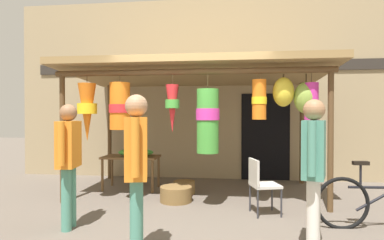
{
  "coord_description": "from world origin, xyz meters",
  "views": [
    {
      "loc": [
        0.68,
        -5.1,
        1.5
      ],
      "look_at": [
        -0.14,
        1.4,
        1.4
      ],
      "focal_mm": 30.64,
      "sensor_mm": 36.0,
      "label": 1
    }
  ],
  "objects": [
    {
      "name": "ground_plane",
      "position": [
        0.0,
        0.0,
        0.0
      ],
      "size": [
        30.0,
        30.0,
        0.0
      ],
      "primitive_type": "plane",
      "color": "#60564C"
    },
    {
      "name": "shop_facade",
      "position": [
        0.01,
        2.76,
        2.13
      ],
      "size": [
        9.21,
        0.29,
        4.26
      ],
      "color": "#9E8966",
      "rests_on": "ground_plane"
    },
    {
      "name": "market_stall_canopy",
      "position": [
        -0.03,
        1.0,
        2.11
      ],
      "size": [
        4.91,
        2.66,
        2.47
      ],
      "color": "brown",
      "rests_on": "ground_plane"
    },
    {
      "name": "display_table",
      "position": [
        -1.38,
        1.33,
        0.59
      ],
      "size": [
        1.11,
        0.62,
        0.67
      ],
      "color": "brown",
      "rests_on": "ground_plane"
    },
    {
      "name": "flower_heap_on_table",
      "position": [
        -1.27,
        1.31,
        0.75
      ],
      "size": [
        0.72,
        0.5,
        0.15
      ],
      "color": "green",
      "rests_on": "display_table"
    },
    {
      "name": "folding_chair",
      "position": [
        1.08,
        -0.08,
        0.5
      ],
      "size": [
        0.49,
        0.49,
        0.84
      ],
      "color": "beige",
      "rests_on": "ground_plane"
    },
    {
      "name": "wicker_basket_by_table",
      "position": [
        -0.26,
        1.09,
        0.12
      ],
      "size": [
        0.42,
        0.42,
        0.24
      ],
      "primitive_type": "cylinder",
      "color": "brown",
      "rests_on": "ground_plane"
    },
    {
      "name": "wicker_basket_spare",
      "position": [
        -0.31,
        0.48,
        0.13
      ],
      "size": [
        0.55,
        0.55,
        0.26
      ],
      "primitive_type": "cylinder",
      "color": "brown",
      "rests_on": "ground_plane"
    },
    {
      "name": "parked_bicycle",
      "position": [
        2.63,
        -0.53,
        0.35
      ],
      "size": [
        1.75,
        0.44,
        0.92
      ],
      "color": "black",
      "rests_on": "ground_plane"
    },
    {
      "name": "vendor_in_orange",
      "position": [
        -0.31,
        -1.83,
        1.02
      ],
      "size": [
        0.31,
        0.58,
        1.72
      ],
      "color": "#4C8E7A",
      "rests_on": "ground_plane"
    },
    {
      "name": "customer_foreground",
      "position": [
        -1.48,
        -1.02,
        0.97
      ],
      "size": [
        0.28,
        0.59,
        1.65
      ],
      "color": "#4C8E7A",
      "rests_on": "ground_plane"
    },
    {
      "name": "shopper_by_bananas",
      "position": [
        1.54,
        -1.46,
        0.99
      ],
      "size": [
        0.33,
        0.57,
        1.67
      ],
      "color": "silver",
      "rests_on": "ground_plane"
    }
  ]
}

